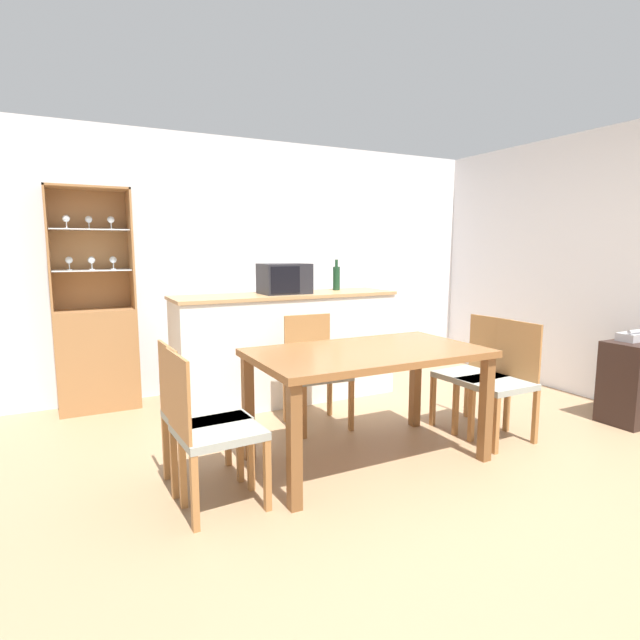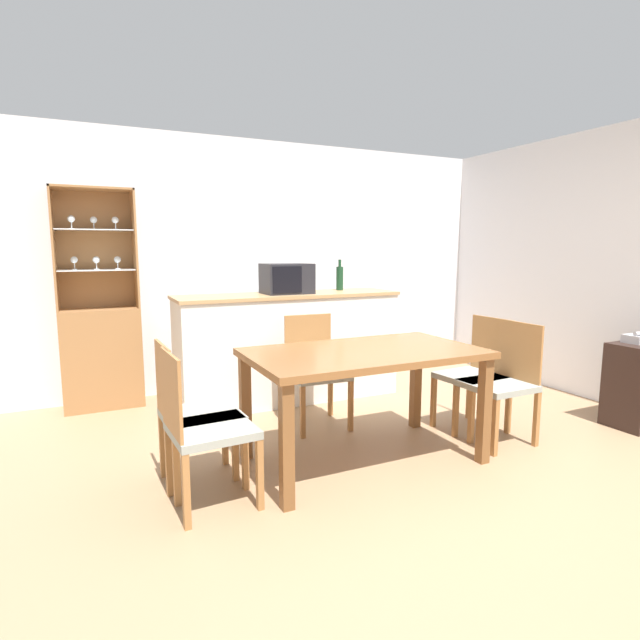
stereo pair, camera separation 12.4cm
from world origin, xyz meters
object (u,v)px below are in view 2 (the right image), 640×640
object	(u,v)px
dining_chair_side_left_near	(203,428)
telephone	(638,338)
dining_chair_head_far	(315,370)
microwave	(287,279)
dining_chair_side_right_far	(476,374)
display_cabinet	(101,342)
dining_table	(364,364)
wine_bottle	(340,278)
dining_chair_side_right_near	(502,382)
dining_chair_side_left_far	(193,413)

from	to	relation	value
dining_chair_side_left_near	telephone	xyz separation A→B (m)	(3.50, -0.20, 0.27)
dining_chair_head_far	microwave	xyz separation A→B (m)	(0.05, 0.74, 0.71)
dining_chair_head_far	telephone	xyz separation A→B (m)	(2.38, -1.13, 0.27)
dining_chair_side_right_far	telephone	bearing A→B (deg)	-115.03
display_cabinet	dining_chair_side_right_far	bearing A→B (deg)	-35.68
dining_table	wine_bottle	xyz separation A→B (m)	(0.68, 1.65, 0.47)
wine_bottle	dining_chair_side_left_near	bearing A→B (deg)	-135.14
dining_chair_side_right_near	dining_chair_head_far	distance (m)	1.45
microwave	display_cabinet	bearing A→B (deg)	161.95
dining_chair_side_right_near	dining_chair_side_left_far	size ratio (longest dim) A/B	1.00
dining_chair_head_far	wine_bottle	world-z (taller)	wine_bottle
dining_chair_side_right_far	dining_chair_side_left_near	size ratio (longest dim) A/B	1.00
display_cabinet	dining_chair_side_right_near	world-z (taller)	display_cabinet
dining_chair_head_far	wine_bottle	xyz separation A→B (m)	(0.68, 0.86, 0.70)
display_cabinet	wine_bottle	size ratio (longest dim) A/B	6.36
microwave	telephone	size ratio (longest dim) A/B	2.13
dining_chair_side_left_near	microwave	distance (m)	2.16
dining_chair_head_far	dining_chair_side_left_far	size ratio (longest dim) A/B	1.00
dining_chair_side_right_near	dining_chair_head_far	world-z (taller)	same
dining_chair_side_right_near	dining_chair_side_right_far	distance (m)	0.27
dining_table	dining_chair_side_right_near	world-z (taller)	dining_chair_side_right_near
dining_chair_side_right_near	dining_chair_side_left_near	world-z (taller)	same
dining_chair_side_left_far	display_cabinet	bearing A→B (deg)	-169.76
display_cabinet	dining_chair_side_left_near	world-z (taller)	display_cabinet
dining_chair_side_right_far	display_cabinet	bearing A→B (deg)	49.90
dining_chair_side_right_far	dining_table	bearing A→B (deg)	92.59
dining_chair_side_left_near	dining_chair_head_far	size ratio (longest dim) A/B	1.00
dining_chair_side_left_far	wine_bottle	xyz separation A→B (m)	(1.80, 1.52, 0.70)
dining_chair_head_far	microwave	size ratio (longest dim) A/B	2.02
dining_chair_side_right_near	wine_bottle	world-z (taller)	wine_bottle
dining_chair_side_right_near	wine_bottle	size ratio (longest dim) A/B	2.90
dining_chair_head_far	dining_chair_side_left_far	xyz separation A→B (m)	(-1.12, -0.66, 0.00)
wine_bottle	telephone	distance (m)	2.65
dining_chair_side_left_near	dining_chair_side_left_far	bearing A→B (deg)	176.57
display_cabinet	dining_chair_side_left_far	size ratio (longest dim) A/B	2.19
dining_chair_side_right_near	dining_chair_side_left_near	bearing A→B (deg)	89.65
dining_chair_side_left_near	wine_bottle	distance (m)	2.63
dining_chair_side_right_near	dining_chair_side_right_far	world-z (taller)	same
dining_chair_side_right_far	dining_chair_side_left_far	distance (m)	2.23
dining_chair_side_left_near	dining_chair_side_right_far	bearing A→B (deg)	93.56
dining_chair_side_left_far	telephone	distance (m)	3.54
dining_chair_side_right_near	dining_chair_side_left_far	distance (m)	2.25
dining_chair_side_right_near	microwave	bearing A→B (deg)	32.11
microwave	dining_chair_side_right_near	bearing A→B (deg)	-57.46
telephone	wine_bottle	bearing A→B (deg)	130.54
dining_chair_side_right_near	dining_chair_head_far	size ratio (longest dim) A/B	1.00
dining_chair_side_right_near	dining_chair_side_right_far	bearing A→B (deg)	-0.40
wine_bottle	dining_chair_side_right_far	bearing A→B (deg)	-73.87
dining_chair_side_left_far	microwave	xyz separation A→B (m)	(1.17, 1.40, 0.71)
dining_table	microwave	xyz separation A→B (m)	(0.06, 1.53, 0.49)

